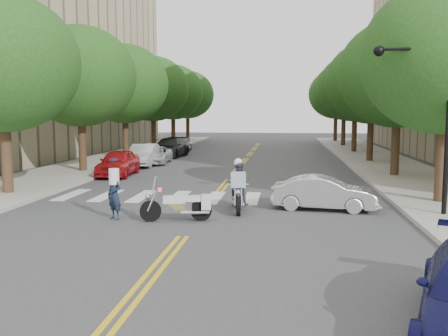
% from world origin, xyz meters
% --- Properties ---
extents(ground, '(140.00, 140.00, 0.00)m').
position_xyz_m(ground, '(0.00, 0.00, 0.00)').
color(ground, '#38383A').
rests_on(ground, ground).
extents(sidewalk_left, '(5.00, 60.00, 0.15)m').
position_xyz_m(sidewalk_left, '(-9.50, 22.00, 0.07)').
color(sidewalk_left, '#9E9991').
rests_on(sidewalk_left, ground).
extents(sidewalk_right, '(5.00, 60.00, 0.15)m').
position_xyz_m(sidewalk_right, '(9.50, 22.00, 0.07)').
color(sidewalk_right, '#9E9991').
rests_on(sidewalk_right, ground).
extents(tree_l_0, '(6.40, 6.40, 8.45)m').
position_xyz_m(tree_l_0, '(-8.80, 6.00, 5.55)').
color(tree_l_0, '#382316').
rests_on(tree_l_0, ground).
extents(tree_l_1, '(6.40, 6.40, 8.45)m').
position_xyz_m(tree_l_1, '(-8.80, 14.00, 5.55)').
color(tree_l_1, '#382316').
rests_on(tree_l_1, ground).
extents(tree_l_2, '(6.40, 6.40, 8.45)m').
position_xyz_m(tree_l_2, '(-8.80, 22.00, 5.55)').
color(tree_l_2, '#382316').
rests_on(tree_l_2, ground).
extents(tree_l_3, '(6.40, 6.40, 8.45)m').
position_xyz_m(tree_l_3, '(-8.80, 30.00, 5.55)').
color(tree_l_3, '#382316').
rests_on(tree_l_3, ground).
extents(tree_l_4, '(6.40, 6.40, 8.45)m').
position_xyz_m(tree_l_4, '(-8.80, 38.00, 5.55)').
color(tree_l_4, '#382316').
rests_on(tree_l_4, ground).
extents(tree_l_5, '(6.40, 6.40, 8.45)m').
position_xyz_m(tree_l_5, '(-8.80, 46.00, 5.55)').
color(tree_l_5, '#382316').
rests_on(tree_l_5, ground).
extents(tree_r_0, '(6.40, 6.40, 8.45)m').
position_xyz_m(tree_r_0, '(8.80, 6.00, 5.55)').
color(tree_r_0, '#382316').
rests_on(tree_r_0, ground).
extents(tree_r_1, '(6.40, 6.40, 8.45)m').
position_xyz_m(tree_r_1, '(8.80, 14.00, 5.55)').
color(tree_r_1, '#382316').
rests_on(tree_r_1, ground).
extents(tree_r_2, '(6.40, 6.40, 8.45)m').
position_xyz_m(tree_r_2, '(8.80, 22.00, 5.55)').
color(tree_r_2, '#382316').
rests_on(tree_r_2, ground).
extents(tree_r_3, '(6.40, 6.40, 8.45)m').
position_xyz_m(tree_r_3, '(8.80, 30.00, 5.55)').
color(tree_r_3, '#382316').
rests_on(tree_r_3, ground).
extents(tree_r_4, '(6.40, 6.40, 8.45)m').
position_xyz_m(tree_r_4, '(8.80, 38.00, 5.55)').
color(tree_r_4, '#382316').
rests_on(tree_r_4, ground).
extents(tree_r_5, '(6.40, 6.40, 8.45)m').
position_xyz_m(tree_r_5, '(8.80, 46.00, 5.55)').
color(tree_r_5, '#382316').
rests_on(tree_r_5, ground).
extents(traffic_signal_pole, '(2.82, 0.42, 6.00)m').
position_xyz_m(traffic_signal_pole, '(7.72, 3.50, 3.72)').
color(traffic_signal_pole, black).
rests_on(traffic_signal_pole, ground).
extents(motorcycle_police, '(0.84, 2.34, 1.90)m').
position_xyz_m(motorcycle_police, '(1.21, 4.00, 0.85)').
color(motorcycle_police, black).
rests_on(motorcycle_police, ground).
extents(motorcycle_parked, '(2.33, 0.88, 1.52)m').
position_xyz_m(motorcycle_parked, '(-0.43, 2.03, 0.53)').
color(motorcycle_parked, black).
rests_on(motorcycle_parked, ground).
extents(officer_standing, '(0.71, 0.66, 1.64)m').
position_xyz_m(officer_standing, '(-2.71, 2.00, 0.82)').
color(officer_standing, '#172234').
rests_on(officer_standing, ground).
extents(convertible, '(3.88, 1.78, 1.23)m').
position_xyz_m(convertible, '(4.31, 4.50, 0.62)').
color(convertible, '#B5B5B7').
rests_on(convertible, ground).
extents(parked_car_a, '(1.97, 4.40, 1.47)m').
position_xyz_m(parked_car_a, '(-6.30, 12.93, 0.73)').
color(parked_car_a, red).
rests_on(parked_car_a, ground).
extents(parked_car_b, '(1.74, 4.44, 1.44)m').
position_xyz_m(parked_car_b, '(-6.30, 18.00, 0.72)').
color(parked_car_b, '#BABABA').
rests_on(parked_car_b, ground).
extents(parked_car_c, '(2.25, 4.38, 1.18)m').
position_xyz_m(parked_car_c, '(-5.97, 19.50, 0.59)').
color(parked_car_c, '#AEB0B6').
rests_on(parked_car_c, ground).
extents(parked_car_d, '(2.52, 5.35, 1.51)m').
position_xyz_m(parked_car_d, '(-6.05, 24.51, 0.75)').
color(parked_car_d, black).
rests_on(parked_car_d, ground).
extents(parked_car_e, '(1.89, 4.16, 1.38)m').
position_xyz_m(parked_car_e, '(-6.30, 30.03, 0.69)').
color(parked_car_e, '#98989D').
rests_on(parked_car_e, ground).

